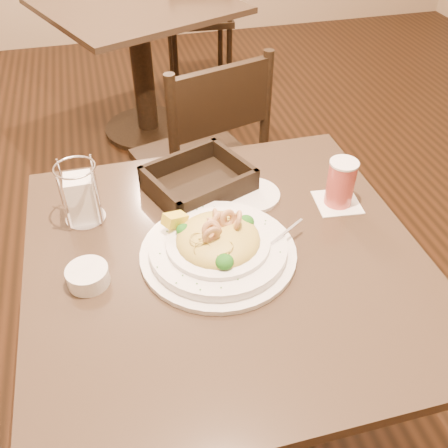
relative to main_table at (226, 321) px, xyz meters
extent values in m
plane|color=black|center=(0.00, 0.00, -0.51)|extent=(7.00, 7.00, 0.00)
cylinder|color=black|center=(0.00, 0.00, -0.50)|extent=(0.52, 0.52, 0.03)
cylinder|color=black|center=(0.00, 0.00, -0.14)|extent=(0.12, 0.12, 0.69)
cube|color=#453627|center=(0.00, 0.00, 0.22)|extent=(0.90, 0.90, 0.03)
cylinder|color=black|center=(0.02, 1.94, -0.50)|extent=(0.52, 0.52, 0.03)
cylinder|color=black|center=(0.02, 1.94, -0.14)|extent=(0.12, 0.12, 0.69)
cube|color=#453627|center=(0.02, 1.94, 0.22)|extent=(1.18, 1.18, 0.03)
cube|color=black|center=(0.11, 0.83, -0.06)|extent=(0.52, 0.52, 0.04)
cylinder|color=black|center=(0.23, 1.06, -0.30)|extent=(0.04, 0.04, 0.43)
cylinder|color=black|center=(-0.12, 0.95, -0.30)|extent=(0.04, 0.04, 0.43)
cylinder|color=black|center=(0.33, 0.71, -0.30)|extent=(0.04, 0.04, 0.43)
cylinder|color=black|center=(-0.02, 0.61, -0.30)|extent=(0.04, 0.04, 0.43)
cylinder|color=black|center=(0.33, 0.71, 0.19)|extent=(0.04, 0.04, 0.46)
cylinder|color=black|center=(-0.02, 0.61, 0.19)|extent=(0.04, 0.04, 0.46)
cube|color=black|center=(0.16, 0.66, 0.29)|extent=(0.35, 0.13, 0.22)
cube|color=black|center=(0.47, 2.54, -0.06)|extent=(0.45, 0.45, 0.04)
cylinder|color=black|center=(0.67, 2.70, -0.30)|extent=(0.04, 0.04, 0.43)
cylinder|color=black|center=(0.31, 2.73, -0.30)|extent=(0.04, 0.04, 0.43)
cylinder|color=black|center=(0.64, 2.35, -0.30)|extent=(0.04, 0.04, 0.43)
cylinder|color=black|center=(0.28, 2.37, -0.30)|extent=(0.04, 0.04, 0.43)
cylinder|color=white|center=(-0.02, 0.01, 0.24)|extent=(0.36, 0.36, 0.01)
cylinder|color=white|center=(-0.02, 0.01, 0.26)|extent=(0.31, 0.31, 0.02)
cylinder|color=white|center=(-0.02, 0.01, 0.28)|extent=(0.24, 0.24, 0.01)
ellipsoid|color=gold|center=(-0.02, 0.01, 0.29)|extent=(0.19, 0.19, 0.07)
cube|color=yellow|center=(-0.10, 0.08, 0.30)|extent=(0.07, 0.06, 0.04)
cube|color=silver|center=(0.13, 0.00, 0.28)|extent=(0.12, 0.07, 0.01)
cube|color=silver|center=(0.06, 0.00, 0.28)|extent=(0.04, 0.03, 0.00)
torus|color=gold|center=(-0.01, -0.02, 0.30)|extent=(0.05, 0.05, 0.02)
torus|color=gold|center=(-0.02, 0.01, 0.30)|extent=(0.05, 0.07, 0.05)
torus|color=gold|center=(-0.02, 0.01, 0.30)|extent=(0.05, 0.05, 0.02)
torus|color=gold|center=(-0.06, -0.04, 0.31)|extent=(0.05, 0.04, 0.04)
torus|color=gold|center=(-0.06, -0.01, 0.32)|extent=(0.06, 0.06, 0.01)
torus|color=gold|center=(0.01, 0.06, 0.30)|extent=(0.05, 0.06, 0.03)
torus|color=gold|center=(0.02, 0.05, 0.31)|extent=(0.06, 0.05, 0.03)
torus|color=gold|center=(0.03, 0.01, 0.31)|extent=(0.04, 0.04, 0.03)
torus|color=gold|center=(-0.02, 0.01, 0.29)|extent=(0.04, 0.04, 0.02)
torus|color=gold|center=(-0.05, -0.01, 0.31)|extent=(0.04, 0.04, 0.03)
torus|color=gold|center=(-0.03, 0.01, 0.30)|extent=(0.05, 0.06, 0.05)
torus|color=gold|center=(-0.01, 0.02, 0.29)|extent=(0.03, 0.03, 0.03)
torus|color=gold|center=(-0.03, -0.02, 0.29)|extent=(0.04, 0.04, 0.03)
torus|color=gold|center=(-0.02, -0.05, 0.31)|extent=(0.05, 0.05, 0.01)
torus|color=gold|center=(-0.01, -0.01, 0.29)|extent=(0.04, 0.05, 0.03)
torus|color=gold|center=(0.00, 0.05, 0.29)|extent=(0.05, 0.05, 0.03)
torus|color=gold|center=(-0.01, -0.05, 0.31)|extent=(0.04, 0.04, 0.02)
torus|color=gold|center=(-0.03, 0.01, 0.30)|extent=(0.06, 0.06, 0.03)
torus|color=tan|center=(-0.02, 0.03, 0.33)|extent=(0.02, 0.04, 0.04)
torus|color=tan|center=(-0.02, 0.01, 0.33)|extent=(0.05, 0.05, 0.05)
torus|color=tan|center=(-0.04, -0.02, 0.33)|extent=(0.05, 0.03, 0.05)
torus|color=tan|center=(-0.01, 0.02, 0.33)|extent=(0.05, 0.05, 0.05)
torus|color=tan|center=(-0.03, -0.01, 0.33)|extent=(0.04, 0.03, 0.05)
torus|color=tan|center=(0.03, 0.01, 0.33)|extent=(0.04, 0.05, 0.05)
torus|color=tan|center=(0.01, 0.02, 0.33)|extent=(0.05, 0.04, 0.05)
ellipsoid|color=#144F12|center=(0.06, 0.04, 0.30)|extent=(0.04, 0.04, 0.03)
ellipsoid|color=#144F12|center=(-0.09, 0.05, 0.30)|extent=(0.03, 0.03, 0.03)
ellipsoid|color=#144F12|center=(-0.02, -0.07, 0.30)|extent=(0.04, 0.04, 0.03)
cube|color=#266619|center=(-0.15, 0.01, 0.27)|extent=(0.00, 0.00, 0.00)
cube|color=#266619|center=(-0.09, -0.12, 0.27)|extent=(0.00, 0.00, 0.00)
cube|color=#266619|center=(-0.02, 0.14, 0.27)|extent=(0.00, 0.00, 0.00)
cube|color=#266619|center=(-0.05, 0.13, 0.27)|extent=(0.00, 0.00, 0.00)
cube|color=#266619|center=(0.00, 0.14, 0.27)|extent=(0.00, 0.00, 0.00)
cube|color=#266619|center=(-0.13, -0.09, 0.27)|extent=(0.00, 0.00, 0.00)
cube|color=#266619|center=(-0.04, 0.14, 0.27)|extent=(0.00, 0.00, 0.00)
cube|color=#266619|center=(0.00, -0.11, 0.27)|extent=(0.00, 0.00, 0.00)
cube|color=#266619|center=(-0.12, 0.10, 0.27)|extent=(0.00, 0.00, 0.00)
cube|color=#266619|center=(0.11, 0.06, 0.27)|extent=(0.00, 0.00, 0.00)
cube|color=#266619|center=(-0.04, -0.12, 0.27)|extent=(0.00, 0.00, 0.00)
cube|color=#266619|center=(0.11, 0.04, 0.27)|extent=(0.00, 0.00, 0.00)
cube|color=#266619|center=(-0.11, -0.07, 0.27)|extent=(0.00, 0.00, 0.00)
cube|color=#266619|center=(-0.16, -0.03, 0.27)|extent=(0.00, 0.00, 0.00)
cube|color=#266619|center=(-0.09, -0.10, 0.27)|extent=(0.00, 0.00, 0.00)
cube|color=#266619|center=(0.11, -0.05, 0.27)|extent=(0.00, 0.00, 0.00)
cube|color=#266619|center=(0.01, 0.13, 0.27)|extent=(0.00, 0.00, 0.00)
cube|color=#266619|center=(-0.12, 0.08, 0.27)|extent=(0.00, 0.00, 0.00)
cube|color=white|center=(0.33, 0.12, 0.24)|extent=(0.12, 0.12, 0.00)
cylinder|color=#C94F46|center=(0.33, 0.12, 0.30)|extent=(0.07, 0.07, 0.12)
cylinder|color=white|center=(0.33, 0.12, 0.36)|extent=(0.07, 0.07, 0.01)
cube|color=black|center=(-0.01, 0.26, 0.25)|extent=(0.31, 0.28, 0.02)
cube|color=black|center=(0.10, 0.31, 0.28)|extent=(0.09, 0.19, 0.05)
cube|color=black|center=(-0.12, 0.22, 0.28)|extent=(0.09, 0.19, 0.05)
cube|color=black|center=(-0.04, 0.35, 0.28)|extent=(0.24, 0.11, 0.05)
cube|color=black|center=(0.03, 0.18, 0.28)|extent=(0.24, 0.11, 0.05)
cylinder|color=silver|center=(-0.31, 0.22, 0.24)|extent=(0.10, 0.10, 0.01)
torus|color=silver|center=(-0.31, 0.22, 0.39)|extent=(0.10, 0.10, 0.01)
cube|color=white|center=(-0.31, 0.22, 0.30)|extent=(0.08, 0.08, 0.12)
cylinder|color=silver|center=(-0.34, 0.18, 0.32)|extent=(0.01, 0.01, 0.15)
cylinder|color=silver|center=(-0.27, 0.18, 0.32)|extent=(0.01, 0.01, 0.15)
cylinder|color=silver|center=(-0.34, 0.26, 0.32)|extent=(0.01, 0.01, 0.15)
cylinder|color=silver|center=(-0.27, 0.26, 0.32)|extent=(0.01, 0.01, 0.15)
cylinder|color=white|center=(0.12, 0.20, 0.24)|extent=(0.17, 0.17, 0.01)
cylinder|color=white|center=(-0.31, 0.00, 0.26)|extent=(0.10, 0.10, 0.04)
camera|label=1|loc=(-0.21, -0.79, 1.04)|focal=40.00mm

